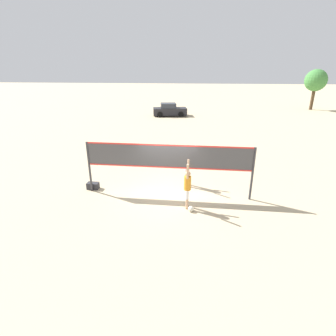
# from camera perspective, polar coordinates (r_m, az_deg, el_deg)

# --- Properties ---
(ground_plane) EXTENTS (200.00, 200.00, 0.00)m
(ground_plane) POSITION_cam_1_polar(r_m,az_deg,el_deg) (11.93, 0.00, -5.83)
(ground_plane) COLOR #C6B28C
(volleyball_net) EXTENTS (7.28, 0.10, 2.35)m
(volleyball_net) POSITION_cam_1_polar(r_m,az_deg,el_deg) (11.28, 0.00, 1.90)
(volleyball_net) COLOR #38383D
(volleyball_net) RESTS_ON ground_plane
(player_spiker) EXTENTS (0.28, 0.69, 2.00)m
(player_spiker) POSITION_cam_1_polar(r_m,az_deg,el_deg) (10.45, 4.27, -3.57)
(player_spiker) COLOR tan
(player_spiker) RESTS_ON ground_plane
(player_blocker) EXTENTS (0.28, 0.68, 1.97)m
(player_blocker) POSITION_cam_1_polar(r_m,az_deg,el_deg) (12.51, 4.17, 0.53)
(player_blocker) COLOR tan
(player_blocker) RESTS_ON ground_plane
(volleyball) EXTENTS (0.22, 0.22, 0.22)m
(volleyball) POSITION_cam_1_polar(r_m,az_deg,el_deg) (10.60, 5.00, -8.85)
(volleyball) COLOR silver
(volleyball) RESTS_ON ground_plane
(gear_bag) EXTENTS (0.54, 0.32, 0.30)m
(gear_bag) POSITION_cam_1_polar(r_m,az_deg,el_deg) (12.95, -16.01, -3.72)
(gear_bag) COLOR #2D2D33
(gear_bag) RESTS_ON ground_plane
(parked_car_near) EXTENTS (4.28, 2.53, 1.52)m
(parked_car_near) POSITION_cam_1_polar(r_m,az_deg,el_deg) (32.59, 0.34, 12.47)
(parked_car_near) COLOR #232328
(parked_car_near) RESTS_ON ground_plane
(tree_left_cluster) EXTENTS (2.90, 2.90, 5.39)m
(tree_left_cluster) POSITION_cam_1_polar(r_m,az_deg,el_deg) (42.60, 29.49, 16.22)
(tree_left_cluster) COLOR #4C3823
(tree_left_cluster) RESTS_ON ground_plane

